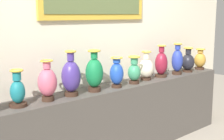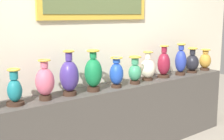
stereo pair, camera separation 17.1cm
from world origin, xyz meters
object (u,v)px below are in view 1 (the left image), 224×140
Objects in this scene: vase_jade at (134,71)px; vase_ochre at (200,60)px; vase_indigo at (71,76)px; vase_sapphire at (117,73)px; vase_ivory at (146,68)px; vase_emerald at (94,73)px; vase_burgundy at (161,63)px; vase_onyx at (188,61)px; vase_teal at (18,91)px; vase_cobalt at (177,60)px; vase_rose at (47,82)px.

vase_jade is 1.37m from vase_ochre.
vase_indigo is 1.34× the size of vase_sapphire.
vase_ivory is at bearing 10.94° from vase_jade.
vase_burgundy is (1.09, 0.03, -0.02)m from vase_emerald.
vase_indigo is 1.09m from vase_ivory.
vase_indigo is 1.91m from vase_onyx.
vase_teal is 1.63m from vase_ivory.
vase_teal is 2.20m from vase_cobalt.
vase_rose is 0.94× the size of vase_burgundy.
vase_sapphire is 1.09m from vase_cobalt.
vase_emerald is 1.44× the size of vase_ochre.
vase_cobalt is 0.55m from vase_ochre.
vase_indigo is at bearing 176.91° from vase_emerald.
vase_sapphire is at bearing -3.49° from vase_emerald.
vase_cobalt is at bearing 1.13° from vase_sapphire.
vase_burgundy is (0.53, 0.04, 0.02)m from vase_jade.
vase_sapphire is 0.53m from vase_ivory.
vase_cobalt is (1.38, 0.00, -0.01)m from vase_emerald.
vase_ochre is at bearing -1.21° from vase_burgundy.
vase_burgundy is (1.63, 0.03, -0.00)m from vase_rose.
vase_jade is 0.93× the size of vase_onyx.
vase_ochre is (0.30, 0.00, -0.01)m from vase_onyx.
vase_cobalt is 1.21× the size of vase_onyx.
vase_rose reaches higher than vase_jade.
vase_rose is 0.88× the size of vase_emerald.
vase_emerald is at bearing -3.09° from vase_indigo.
vase_rose reaches higher than vase_teal.
vase_ochre is at bearing 0.17° from vase_onyx.
vase_teal is 1.08× the size of vase_ochre.
vase_jade is at bearing -1.40° from vase_emerald.
vase_rose is 1.14× the size of vase_sapphire.
vase_cobalt is (0.57, -0.03, 0.04)m from vase_ivory.
vase_jade is at bearing -178.86° from vase_ochre.
vase_ochre is (1.37, 0.03, -0.01)m from vase_jade.
vase_onyx is 0.30m from vase_ochre.
vase_ivory is 1.02× the size of vase_onyx.
vase_sapphire reaches higher than vase_teal.
vase_sapphire is 1.04× the size of vase_jade.
vase_teal is at bearing 179.85° from vase_ochre.
vase_emerald is at bearing 176.51° from vase_sapphire.
vase_indigo reaches higher than vase_cobalt.
vase_rose is at bearing -179.79° from vase_onyx.
vase_indigo is at bearing 179.97° from vase_ochre.
vase_ochre is (1.64, 0.03, -0.02)m from vase_sapphire.
vase_cobalt is (0.29, -0.03, 0.01)m from vase_burgundy.
vase_onyx is at bearing -179.83° from vase_ochre.
vase_rose is at bearing -177.85° from vase_indigo.
vase_burgundy reaches higher than vase_rose.
vase_ivory is 0.84× the size of vase_cobalt.
vase_teal is 0.78× the size of vase_cobalt.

